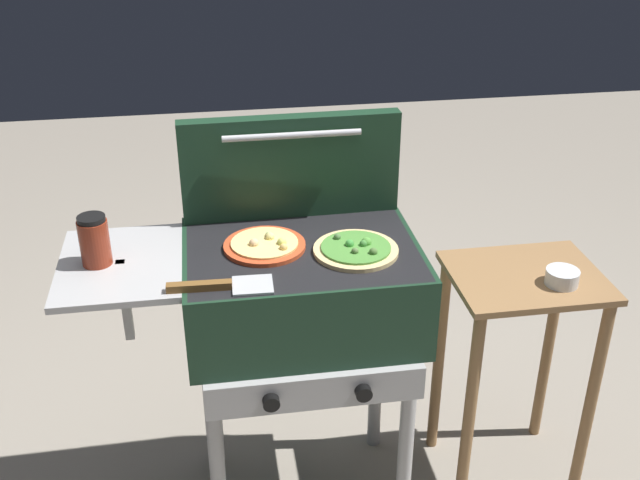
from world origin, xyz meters
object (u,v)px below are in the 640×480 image
Objects in this scene: prep_table at (518,336)px; topping_bowl_near at (562,278)px; pizza_cheese at (265,245)px; sauce_jar at (94,241)px; pizza_veggie at (356,249)px; spatula at (221,286)px; grill at (298,295)px.

prep_table is 8.00× the size of topping_bowl_near.
pizza_cheese is 1.63× the size of sauce_jar.
pizza_veggie and pizza_cheese have the same top height.
pizza_veggie is 0.25m from pizza_cheese.
sauce_jar is 1.44× the size of topping_bowl_near.
topping_bowl_near is (0.59, -0.02, -0.13)m from pizza_veggie.
spatula is 0.97m from topping_bowl_near.
spatula is at bearing -168.67° from prep_table.
pizza_veggie is at bearing -174.84° from prep_table.
grill is 3.66× the size of spatula.
spatula is (-0.21, -0.17, 0.15)m from grill.
topping_bowl_near is at bearing -2.97° from sauce_jar.
grill is at bearing -13.69° from pizza_cheese.
grill is 0.56m from sauce_jar.
prep_table is at bearing 5.16° from pizza_veggie.
pizza_cheese is (-0.24, 0.06, 0.00)m from pizza_veggie.
spatula is at bearing -140.49° from grill.
pizza_cheese is at bearing 166.31° from grill.
spatula reaches higher than topping_bowl_near.
pizza_cheese is 0.85m from topping_bowl_near.
sauce_jar is (-0.68, 0.04, 0.06)m from pizza_veggie.
spatula is 0.35× the size of prep_table.
grill is at bearing 39.51° from spatula.
pizza_veggie is at bearing -14.82° from pizza_cheese.
pizza_veggie is 0.39m from spatula.
spatula is (-0.13, -0.19, -0.00)m from pizza_cheese.
pizza_veggie reaches higher than prep_table.
topping_bowl_near is at bearing 6.50° from spatula.
pizza_cheese reaches higher than prep_table.
prep_table is at bearing 11.33° from spatula.
spatula is (0.31, -0.18, -0.06)m from sauce_jar.
spatula reaches higher than grill.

